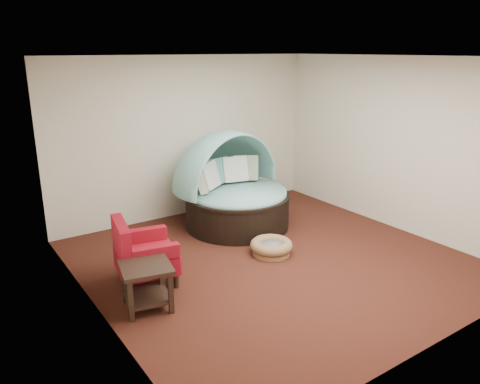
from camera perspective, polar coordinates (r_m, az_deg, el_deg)
floor at (r=6.78m, az=4.07°, el=-8.27°), size 5.00×5.00×0.00m
wall_back at (r=8.36m, az=-6.48°, el=6.66°), size 5.00×0.00×5.00m
wall_front at (r=4.71m, az=23.70°, el=-2.94°), size 5.00×0.00×5.00m
wall_left at (r=5.18m, az=-17.84°, el=-0.57°), size 0.00×5.00×5.00m
wall_right at (r=8.08m, az=18.40°, el=5.54°), size 0.00×5.00×5.00m
ceiling at (r=6.13m, az=4.64°, el=16.13°), size 5.00×5.00×0.00m
canopy_daybed at (r=7.83m, az=-0.88°, el=1.14°), size 2.09×2.03×1.61m
pet_basket at (r=6.92m, az=3.84°, el=-6.67°), size 0.72×0.72×0.22m
red_armchair at (r=6.12m, az=-11.86°, el=-7.38°), size 0.87×0.87×0.87m
side_table at (r=5.57m, az=-11.32°, el=-10.51°), size 0.67×0.67×0.54m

